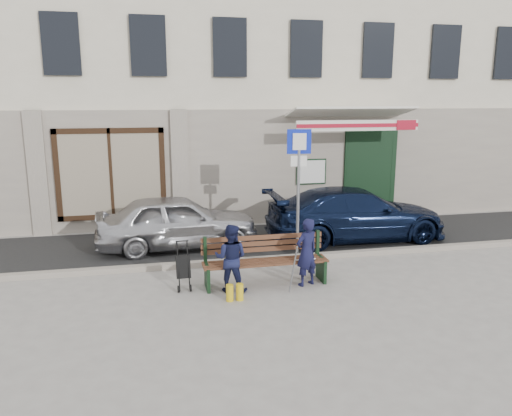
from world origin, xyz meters
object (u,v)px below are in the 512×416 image
object	(u,v)px
car_navy	(356,214)
man	(307,252)
parking_sign	(299,172)
bench	(263,261)
car_silver	(177,221)
stroller	(183,268)
woman	(231,258)

from	to	relation	value
car_navy	man	world-z (taller)	car_navy
parking_sign	bench	world-z (taller)	parking_sign
car_silver	bench	world-z (taller)	car_silver
bench	stroller	distance (m)	1.51
car_silver	parking_sign	world-z (taller)	parking_sign
car_silver	parking_sign	size ratio (longest dim) A/B	1.33
stroller	car_silver	bearing A→B (deg)	86.25
parking_sign	woman	world-z (taller)	parking_sign
parking_sign	stroller	world-z (taller)	parking_sign
car_navy	bench	size ratio (longest dim) A/B	1.89
car_silver	stroller	distance (m)	2.71
woman	stroller	size ratio (longest dim) A/B	1.40
bench	woman	world-z (taller)	woman
car_navy	stroller	size ratio (longest dim) A/B	5.00
car_navy	man	xyz separation A→B (m)	(-2.18, -2.77, -0.00)
bench	man	size ratio (longest dim) A/B	1.83
car_silver	stroller	bearing A→B (deg)	174.32
bench	woman	distance (m)	0.71
car_navy	parking_sign	world-z (taller)	parking_sign
woman	man	bearing A→B (deg)	-157.82
car_navy	bench	distance (m)	3.93
parking_sign	stroller	distance (m)	3.38
parking_sign	man	bearing A→B (deg)	-96.62
man	woman	world-z (taller)	man
bench	man	world-z (taller)	man
bench	stroller	bearing A→B (deg)	176.42
woman	car_silver	bearing A→B (deg)	-52.61
man	stroller	xyz separation A→B (m)	(-2.30, 0.31, -0.26)
car_navy	parking_sign	bearing A→B (deg)	119.24
car_silver	bench	size ratio (longest dim) A/B	1.58
car_silver	car_navy	xyz separation A→B (m)	(4.43, -0.23, 0.01)
car_silver	car_navy	bearing A→B (deg)	-97.50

